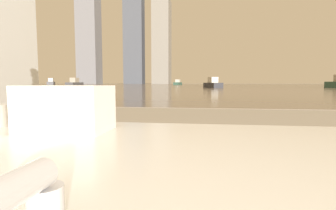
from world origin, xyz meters
name	(u,v)px	position (x,y,z in m)	size (l,w,h in m)	color
faucet_far	(8,204)	(0.14, 0.18, 0.58)	(0.04, 0.19, 0.08)	silver
towel_stack	(66,108)	(-0.14, 0.81, 0.61)	(0.29, 0.20, 0.16)	white
harbor_water	(203,85)	(0.00, 62.00, 0.01)	(180.00, 110.00, 0.01)	gray
harbor_boat_0	(75,83)	(-21.39, 41.76, 0.53)	(1.41, 3.94, 1.47)	#4C4C51
harbor_boat_3	(51,82)	(-43.67, 70.67, 0.68)	(3.79, 5.35, 1.91)	#4C4C51
harbor_boat_4	(213,84)	(1.44, 34.24, 0.49)	(2.46, 3.86, 1.37)	#2D2D33
harbor_boat_5	(178,83)	(-7.19, 74.92, 0.55)	(2.16, 4.25, 1.52)	#335647
skyline_tower_0	(89,29)	(-53.30, 118.00, 25.30)	(9.58, 8.04, 50.60)	slate
skyline_tower_1	(134,34)	(-31.59, 118.00, 22.79)	(8.66, 6.29, 45.59)	#4C515B
skyline_tower_2	(162,42)	(-18.77, 118.00, 18.61)	(7.50, 10.66, 37.22)	gray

